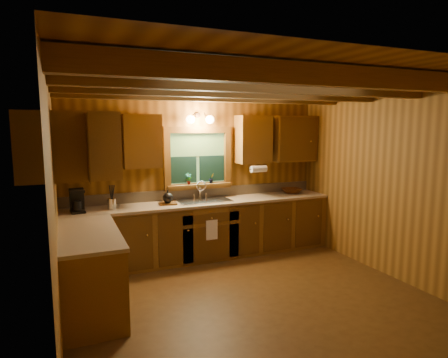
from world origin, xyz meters
TOP-DOWN VIEW (x-y plane):
  - room at (0.00, 0.00)m, footprint 4.20×4.20m
  - ceiling_beams at (0.00, 0.00)m, footprint 4.20×2.54m
  - base_cabinets at (-0.49, 1.28)m, footprint 4.20×2.22m
  - countertop at (-0.48, 1.29)m, footprint 4.20×2.24m
  - backsplash at (0.00, 1.89)m, footprint 4.20×0.02m
  - dishwasher_panel at (-1.47, 0.68)m, footprint 0.02×0.60m
  - upper_cabinets at (-0.56, 1.42)m, footprint 4.19×1.77m
  - window at (0.00, 1.87)m, footprint 1.12×0.08m
  - window_sill at (0.00, 1.82)m, footprint 1.06×0.14m
  - wall_sconce at (0.00, 1.75)m, footprint 0.45×0.21m
  - paper_towel_roll at (0.92, 1.53)m, footprint 0.27×0.11m
  - dish_towel at (0.00, 1.26)m, footprint 0.18×0.01m
  - sink at (0.00, 1.60)m, footprint 0.82×0.48m
  - coffee_maker at (-1.85, 1.54)m, footprint 0.18×0.23m
  - utensil_crock at (-1.39, 1.57)m, footprint 0.12×0.12m
  - cutting_board at (-0.59, 1.56)m, footprint 0.27×0.21m
  - teakettle at (-0.59, 1.56)m, footprint 0.15×0.15m
  - wicker_basket at (1.64, 1.66)m, footprint 0.41×0.41m
  - potted_plant_left at (-0.18, 1.82)m, footprint 0.10×0.07m
  - potted_plant_right at (0.21, 1.82)m, footprint 0.11×0.10m

SIDE VIEW (x-z plane):
  - base_cabinets at x=-0.49m, z-range 0.00..0.86m
  - dishwasher_panel at x=-1.47m, z-range 0.03..0.83m
  - dish_towel at x=0.00m, z-range 0.37..0.67m
  - sink at x=0.00m, z-range 0.64..1.07m
  - countertop at x=-0.48m, z-range 0.86..0.90m
  - cutting_board at x=-0.59m, z-range 0.90..0.92m
  - wicker_basket at x=1.64m, z-range 0.90..0.98m
  - backsplash at x=0.00m, z-range 0.90..1.06m
  - utensil_crock at x=-1.39m, z-range 0.81..1.16m
  - teakettle at x=-0.59m, z-range 0.90..1.10m
  - coffee_maker at x=-1.85m, z-range 0.90..1.22m
  - window_sill at x=0.00m, z-range 1.10..1.14m
  - potted_plant_right at x=0.21m, z-range 1.14..1.30m
  - potted_plant_left at x=-0.18m, z-range 1.14..1.33m
  - room at x=0.00m, z-range -0.80..3.40m
  - paper_towel_roll at x=0.92m, z-range 1.31..1.42m
  - window at x=0.00m, z-range 1.03..2.03m
  - upper_cabinets at x=-0.56m, z-range 1.45..2.23m
  - wall_sconce at x=0.00m, z-range 2.08..2.25m
  - ceiling_beams at x=0.00m, z-range 2.40..2.58m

